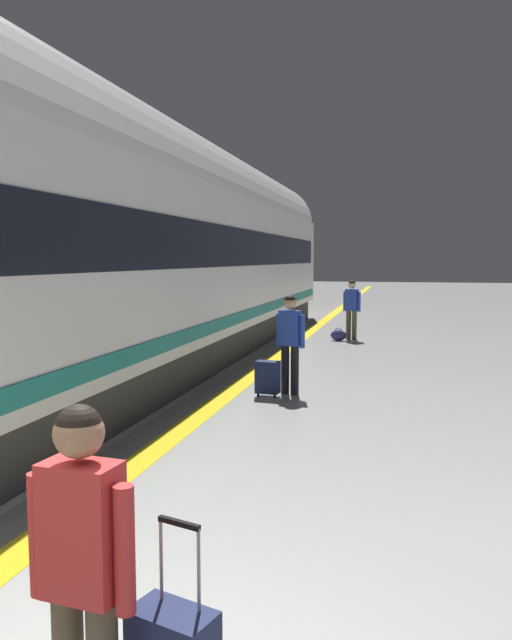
{
  "coord_description": "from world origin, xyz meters",
  "views": [
    {
      "loc": [
        1.84,
        -1.98,
        2.25
      ],
      "look_at": [
        -0.23,
        6.66,
        1.38
      ],
      "focal_mm": 34.99,
      "sensor_mm": 36.0,
      "label": 1
    }
  ],
  "objects_px": {
    "passenger_near": "(352,305)",
    "suitcase_mid": "(268,377)",
    "duffel_bag_near": "(339,335)",
    "high_speed_train": "(123,245)",
    "passenger_mid": "(290,337)",
    "traveller_foreground": "(83,564)"
  },
  "relations": [
    {
      "from": "high_speed_train",
      "to": "traveller_foreground",
      "type": "xyz_separation_m",
      "value": [
        3.58,
        -7.99,
        -1.54
      ]
    },
    {
      "from": "duffel_bag_near",
      "to": "passenger_mid",
      "type": "height_order",
      "value": "passenger_mid"
    },
    {
      "from": "passenger_near",
      "to": "suitcase_mid",
      "type": "xyz_separation_m",
      "value": [
        -0.72,
        -7.65,
        -0.64
      ]
    },
    {
      "from": "suitcase_mid",
      "to": "traveller_foreground",
      "type": "bearing_deg",
      "value": -83.59
    },
    {
      "from": "high_speed_train",
      "to": "suitcase_mid",
      "type": "bearing_deg",
      "value": -9.61
    },
    {
      "from": "duffel_bag_near",
      "to": "suitcase_mid",
      "type": "height_order",
      "value": "suitcase_mid"
    },
    {
      "from": "passenger_mid",
      "to": "suitcase_mid",
      "type": "height_order",
      "value": "passenger_mid"
    },
    {
      "from": "suitcase_mid",
      "to": "passenger_near",
      "type": "bearing_deg",
      "value": 84.63
    },
    {
      "from": "high_speed_train",
      "to": "passenger_near",
      "type": "height_order",
      "value": "high_speed_train"
    },
    {
      "from": "high_speed_train",
      "to": "duffel_bag_near",
      "type": "xyz_separation_m",
      "value": [
        3.13,
        6.84,
        -2.35
      ]
    },
    {
      "from": "passenger_near",
      "to": "suitcase_mid",
      "type": "height_order",
      "value": "passenger_near"
    },
    {
      "from": "traveller_foreground",
      "to": "duffel_bag_near",
      "type": "xyz_separation_m",
      "value": [
        -0.45,
        14.83,
        -0.81
      ]
    },
    {
      "from": "duffel_bag_near",
      "to": "passenger_near",
      "type": "bearing_deg",
      "value": 46.94
    },
    {
      "from": "passenger_near",
      "to": "passenger_mid",
      "type": "bearing_deg",
      "value": -93.1
    },
    {
      "from": "suitcase_mid",
      "to": "high_speed_train",
      "type": "bearing_deg",
      "value": 170.39
    },
    {
      "from": "passenger_mid",
      "to": "suitcase_mid",
      "type": "relative_size",
      "value": 2.81
    },
    {
      "from": "passenger_near",
      "to": "duffel_bag_near",
      "type": "relative_size",
      "value": 3.78
    },
    {
      "from": "passenger_near",
      "to": "traveller_foreground",
      "type": "bearing_deg",
      "value": -89.52
    },
    {
      "from": "traveller_foreground",
      "to": "suitcase_mid",
      "type": "xyz_separation_m",
      "value": [
        -0.85,
        7.53,
        -0.64
      ]
    },
    {
      "from": "passenger_near",
      "to": "suitcase_mid",
      "type": "distance_m",
      "value": 7.71
    },
    {
      "from": "duffel_bag_near",
      "to": "high_speed_train",
      "type": "bearing_deg",
      "value": -114.61
    },
    {
      "from": "passenger_near",
      "to": "duffel_bag_near",
      "type": "distance_m",
      "value": 0.94
    }
  ]
}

